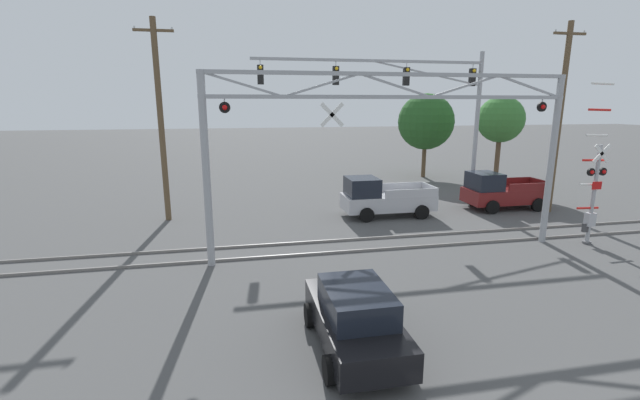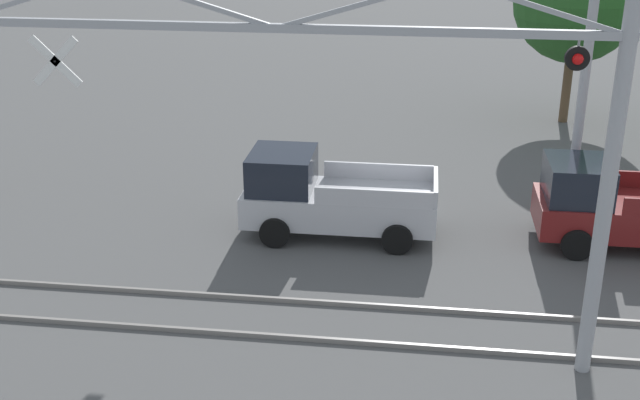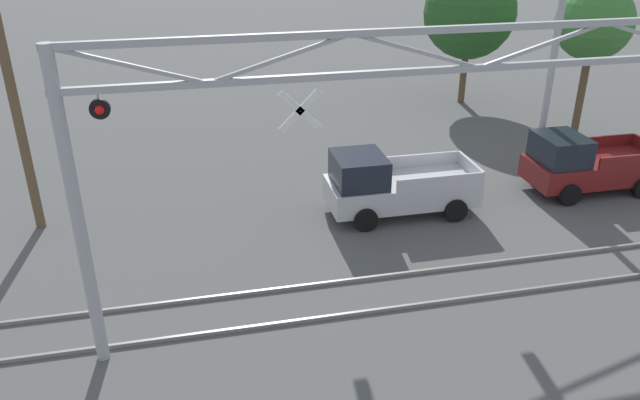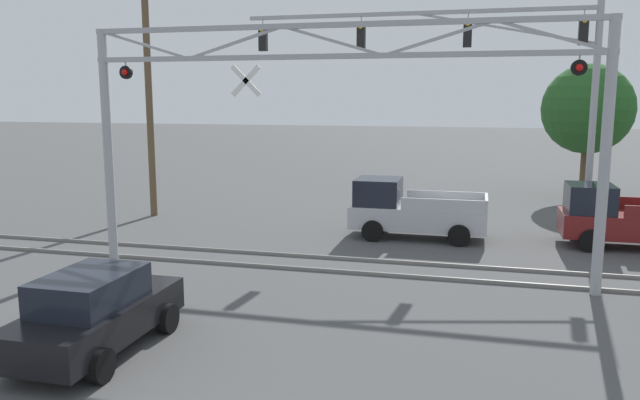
# 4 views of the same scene
# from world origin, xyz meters

# --- Properties ---
(rail_track_near) EXTENTS (80.00, 0.08, 0.10)m
(rail_track_near) POSITION_xyz_m (0.00, 12.84, 0.05)
(rail_track_near) COLOR gray
(rail_track_near) RESTS_ON ground_plane
(rail_track_far) EXTENTS (80.00, 0.08, 0.10)m
(rail_track_far) POSITION_xyz_m (0.00, 14.27, 0.05)
(rail_track_far) COLOR gray
(rail_track_far) RESTS_ON ground_plane
(crossing_gantry) EXTENTS (13.96, 0.29, 6.85)m
(crossing_gantry) POSITION_xyz_m (-0.01, 12.56, 4.62)
(crossing_gantry) COLOR #9EA0A5
(crossing_gantry) RESTS_ON ground_plane
(traffic_signal_span) EXTENTS (12.68, 0.39, 8.51)m
(traffic_signal_span) POSITION_xyz_m (4.30, 19.63, 6.03)
(traffic_signal_span) COLOR #9EA0A5
(traffic_signal_span) RESTS_ON ground_plane
(pickup_truck_lead) EXTENTS (4.70, 2.18, 2.07)m
(pickup_truck_lead) POSITION_xyz_m (1.56, 17.90, 0.96)
(pickup_truck_lead) COLOR #B7B7BC
(pickup_truck_lead) RESTS_ON ground_plane
(pickup_truck_following) EXTENTS (4.44, 2.18, 2.07)m
(pickup_truck_following) POSITION_xyz_m (8.53, 18.14, 0.96)
(pickup_truck_following) COLOR maroon
(pickup_truck_following) RESTS_ON ground_plane
(sedan_waiting) EXTENTS (1.96, 4.03, 1.62)m
(sedan_waiting) POSITION_xyz_m (-3.23, 6.29, 0.81)
(sedan_waiting) COLOR black
(sedan_waiting) RESTS_ON ground_plane
(utility_pole_left) EXTENTS (1.80, 0.28, 9.63)m
(utility_pole_left) POSITION_xyz_m (-9.26, 19.35, 4.96)
(utility_pole_left) COLOR brown
(utility_pole_left) RESTS_ON ground_plane
(background_tree_far_left_verge) EXTENTS (4.32, 4.32, 6.50)m
(background_tree_far_left_verge) POSITION_xyz_m (8.86, 28.80, 4.33)
(background_tree_far_left_verge) COLOR brown
(background_tree_far_left_verge) RESTS_ON ground_plane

